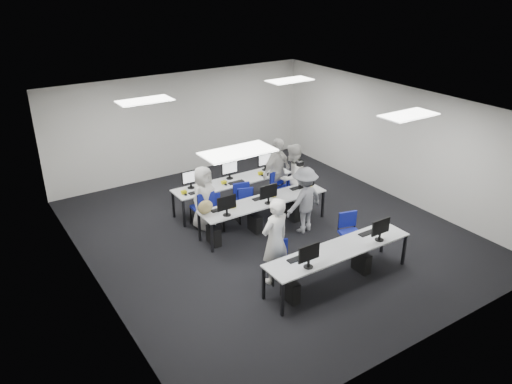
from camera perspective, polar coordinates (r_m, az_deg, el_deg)
room at (r=11.14m, az=1.52°, el=2.23°), size 9.00×9.02×3.00m
ceiling_panels at (r=10.67m, az=1.61°, el=9.64°), size 5.20×4.60×0.02m
desk_front at (r=9.83m, az=9.45°, el=-6.66°), size 3.20×0.70×0.73m
desk_mid at (r=11.63m, az=0.92°, el=-1.20°), size 3.20×0.70×0.73m
desk_back at (r=12.71m, az=-2.60°, el=1.09°), size 3.20×0.70×0.73m
equipment_front at (r=9.88m, az=8.56°, el=-8.64°), size 2.51×0.41×1.19m
equipment_mid at (r=11.66m, az=0.18°, el=-2.88°), size 2.91×0.41×1.19m
equipment_back at (r=12.94m, az=-1.89°, el=-0.02°), size 2.91×0.41×1.19m
chair_0 at (r=9.98m, az=2.73°, el=-8.69°), size 0.53×0.55×0.81m
chair_1 at (r=11.04m, az=10.68°, el=-5.48°), size 0.55×0.57×0.89m
chair_2 at (r=11.84m, az=-4.81°, el=-3.04°), size 0.52×0.54×0.83m
chair_3 at (r=12.22m, az=-1.36°, el=-1.92°), size 0.52×0.55×0.90m
chair_4 at (r=12.77m, az=2.99°, el=-0.63°), size 0.57×0.60×0.97m
chair_5 at (r=11.97m, az=-6.08°, el=-2.60°), size 0.47×0.51×0.94m
chair_6 at (r=12.39m, az=-1.40°, el=-1.65°), size 0.52×0.55×0.83m
chair_7 at (r=13.02m, az=3.55°, el=-0.31°), size 0.50×0.53×0.86m
handbag at (r=11.00m, az=-5.81°, el=-1.72°), size 0.41×0.31×0.31m
student_0 at (r=9.62m, az=2.19°, el=-5.58°), size 0.71×0.52×1.79m
student_1 at (r=12.63m, az=4.16°, el=1.76°), size 0.98×0.85×1.71m
student_2 at (r=11.74m, az=-6.01°, el=-0.62°), size 0.88×0.74×1.53m
student_3 at (r=12.75m, az=2.39°, el=2.25°), size 1.14×0.75×1.80m
photographer at (r=11.53m, az=5.55°, el=-0.92°), size 1.10×0.73×1.59m
dslr_camera at (r=11.31m, az=5.07°, el=3.25°), size 0.16×0.20×0.10m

